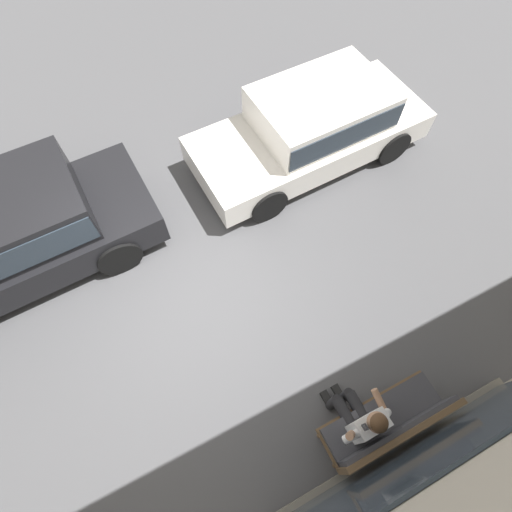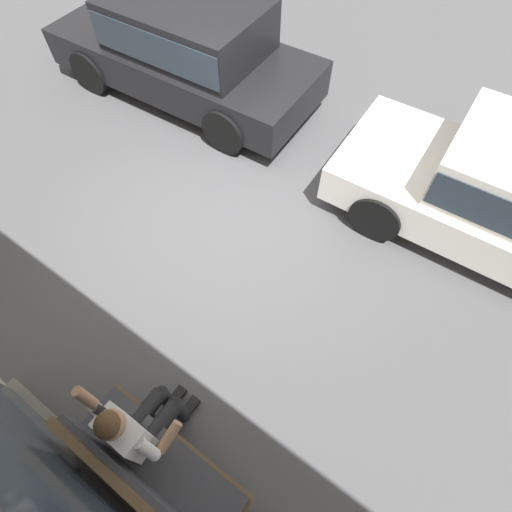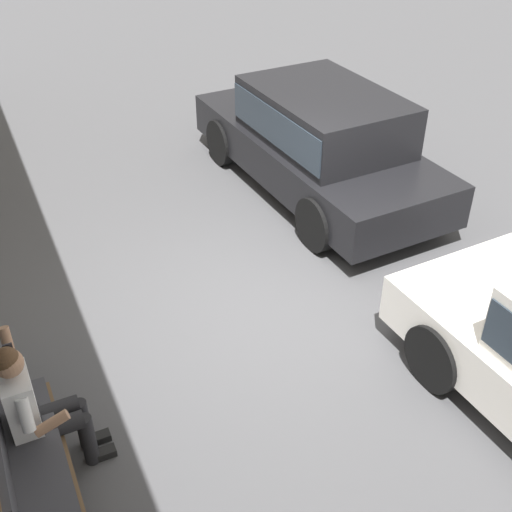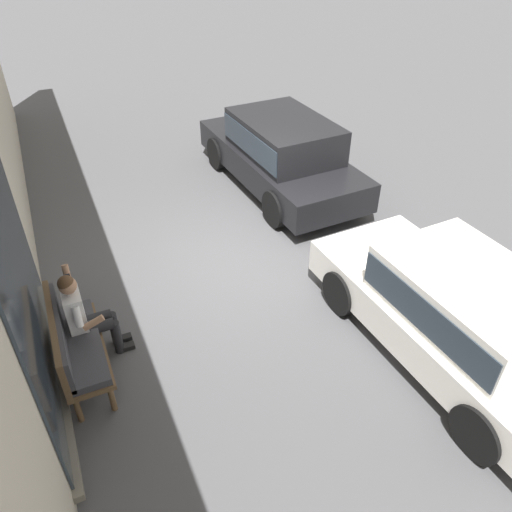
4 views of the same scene
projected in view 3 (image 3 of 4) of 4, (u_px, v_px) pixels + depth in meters
ground_plane at (274, 301)px, 7.20m from camera, size 60.00×60.00×0.00m
bench at (16, 456)px, 4.75m from camera, size 1.59×0.55×1.02m
person_on_phone at (36, 406)px, 4.98m from camera, size 0.73×0.74×1.36m
parked_car_mid at (319, 137)px, 8.87m from camera, size 4.45×2.00×1.51m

